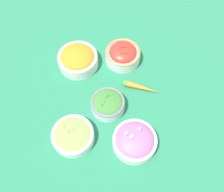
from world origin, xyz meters
The scene contains 7 objects.
ground_plane centered at (0.00, 0.00, 0.00)m, with size 3.00×3.00×0.00m, color #23704C.
bowl_broccoli centered at (0.03, -0.02, 0.03)m, with size 0.13×0.13×0.07m.
bowl_carrots centered at (-0.18, -0.14, 0.04)m, with size 0.17×0.17×0.08m.
bowl_cherry_tomatoes centered at (-0.20, 0.05, 0.04)m, with size 0.15×0.15×0.08m.
bowl_red_onion centered at (0.18, 0.08, 0.04)m, with size 0.16×0.16×0.08m.
bowl_lettuce centered at (0.16, -0.14, 0.03)m, with size 0.15×0.15×0.06m.
loose_carrot centered at (-0.05, 0.11, 0.01)m, with size 0.07×0.15×0.03m.
Camera 1 is at (0.47, -0.01, 0.88)m, focal length 40.00 mm.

